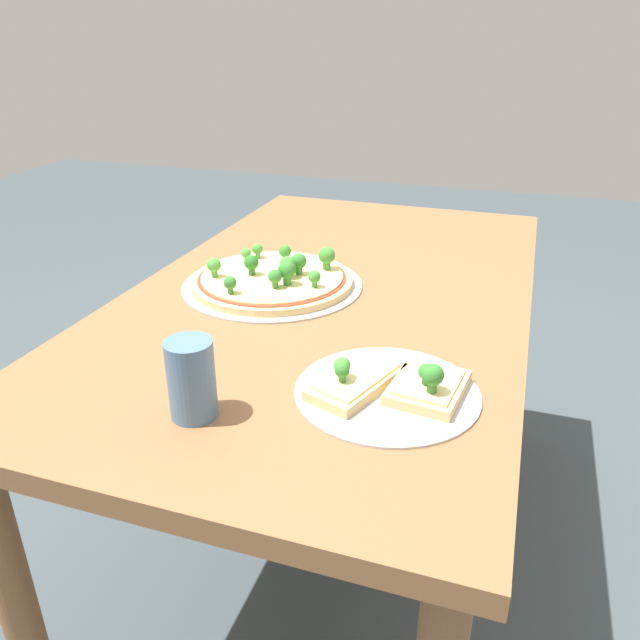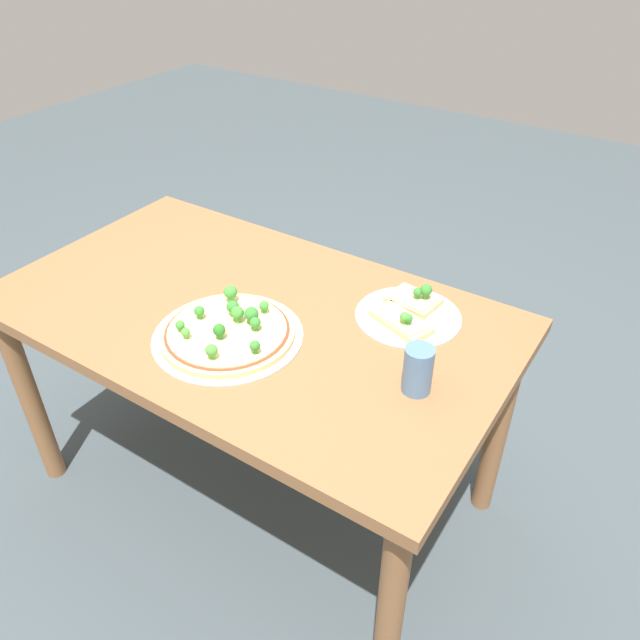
% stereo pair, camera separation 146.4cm
% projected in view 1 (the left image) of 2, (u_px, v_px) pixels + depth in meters
% --- Properties ---
extents(ground_plane, '(8.00, 8.00, 0.00)m').
position_uv_depth(ground_plane, '(330.00, 545.00, 1.59)').
color(ground_plane, '#3D474C').
extents(dining_table, '(1.36, 0.78, 0.71)m').
position_uv_depth(dining_table, '(332.00, 326.00, 1.32)').
color(dining_table, brown).
rests_on(dining_table, ground_plane).
extents(pizza_tray_whole, '(0.37, 0.37, 0.07)m').
position_uv_depth(pizza_tray_whole, '(273.00, 279.00, 1.29)').
color(pizza_tray_whole, '#B7B7BC').
rests_on(pizza_tray_whole, dining_table).
extents(pizza_tray_slice, '(0.27, 0.27, 0.07)m').
position_uv_depth(pizza_tray_slice, '(391.00, 386.00, 0.91)').
color(pizza_tray_slice, '#B7B7BC').
rests_on(pizza_tray_slice, dining_table).
extents(drinking_cup, '(0.07, 0.07, 0.11)m').
position_uv_depth(drinking_cup, '(192.00, 379.00, 0.84)').
color(drinking_cup, '#4C7099').
rests_on(drinking_cup, dining_table).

